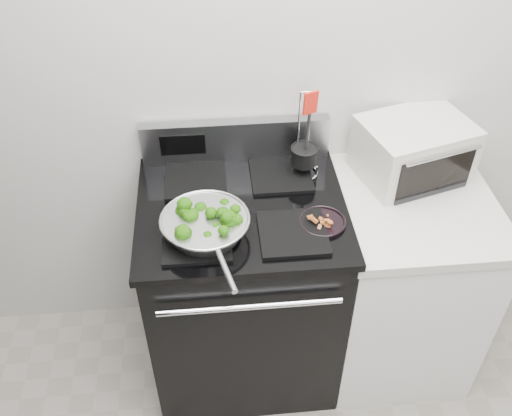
{
  "coord_description": "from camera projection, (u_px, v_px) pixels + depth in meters",
  "views": [
    {
      "loc": [
        -0.4,
        -0.21,
        2.35
      ],
      "look_at": [
        -0.25,
        1.36,
        0.98
      ],
      "focal_mm": 40.0,
      "sensor_mm": 36.0,
      "label": 1
    }
  ],
  "objects": [
    {
      "name": "gas_range",
      "position": [
        243.0,
        287.0,
        2.45
      ],
      "size": [
        0.79,
        0.69,
        1.13
      ],
      "color": "black",
      "rests_on": "floor"
    },
    {
      "name": "toaster_oven",
      "position": [
        413.0,
        149.0,
        2.27
      ],
      "size": [
        0.48,
        0.41,
        0.24
      ],
      "rotation": [
        0.0,
        0.0,
        0.28
      ],
      "color": "beige",
      "rests_on": "counter"
    },
    {
      "name": "bacon_plate",
      "position": [
        323.0,
        220.0,
        2.06
      ],
      "size": [
        0.17,
        0.17,
        0.04
      ],
      "rotation": [
        0.0,
        0.0,
        -0.14
      ],
      "color": "black",
      "rests_on": "gas_range"
    },
    {
      "name": "back_wall",
      "position": [
        312.0,
        63.0,
        2.15
      ],
      "size": [
        4.0,
        0.02,
        2.7
      ],
      "primitive_type": "cube",
      "color": "beige",
      "rests_on": "ground"
    },
    {
      "name": "broccoli_pile",
      "position": [
        205.0,
        221.0,
        1.98
      ],
      "size": [
        0.25,
        0.25,
        0.09
      ],
      "primitive_type": null,
      "color": "#103304",
      "rests_on": "skillet"
    },
    {
      "name": "skillet",
      "position": [
        205.0,
        225.0,
        1.99
      ],
      "size": [
        0.32,
        0.5,
        0.07
      ],
      "rotation": [
        0.0,
        0.0,
        0.24
      ],
      "color": "silver",
      "rests_on": "gas_range"
    },
    {
      "name": "utensil_holder",
      "position": [
        304.0,
        160.0,
        2.25
      ],
      "size": [
        0.12,
        0.12,
        0.38
      ],
      "rotation": [
        0.0,
        0.0,
        0.34
      ],
      "color": "silver",
      "rests_on": "gas_range"
    },
    {
      "name": "counter",
      "position": [
        398.0,
        280.0,
        2.51
      ],
      "size": [
        0.62,
        0.68,
        0.92
      ],
      "color": "white",
      "rests_on": "floor"
    }
  ]
}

